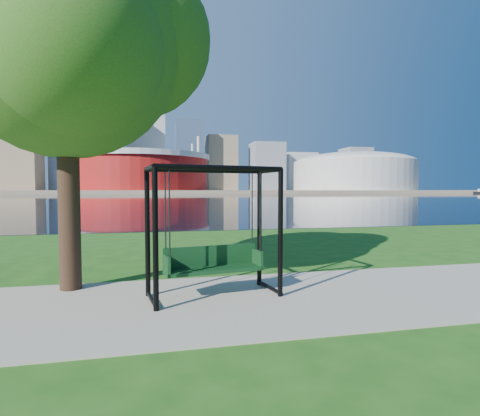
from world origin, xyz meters
name	(u,v)px	position (x,y,z in m)	size (l,w,h in m)	color
ground	(242,294)	(0.00, 0.00, 0.00)	(900.00, 900.00, 0.00)	#1E5114
path	(247,300)	(0.00, -0.50, 0.01)	(120.00, 4.00, 0.03)	#9E937F
river	(163,197)	(0.00, 102.00, 0.01)	(900.00, 180.00, 0.02)	black
far_bank	(159,191)	(0.00, 306.00, 1.00)	(900.00, 228.00, 2.00)	#937F60
stadium	(143,171)	(-10.00, 235.00, 14.23)	(83.00, 83.00, 32.00)	maroon
arena	(353,171)	(135.00, 235.00, 15.87)	(84.00, 84.00, 26.56)	beige
skyline	(153,150)	(-4.27, 319.39, 35.89)	(392.00, 66.00, 96.50)	gray
swing	(213,235)	(-0.60, -0.10, 1.26)	(2.69, 1.49, 2.61)	black
park_tree	(63,36)	(-3.57, 1.13, 5.37)	(6.22, 5.62, 7.73)	black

